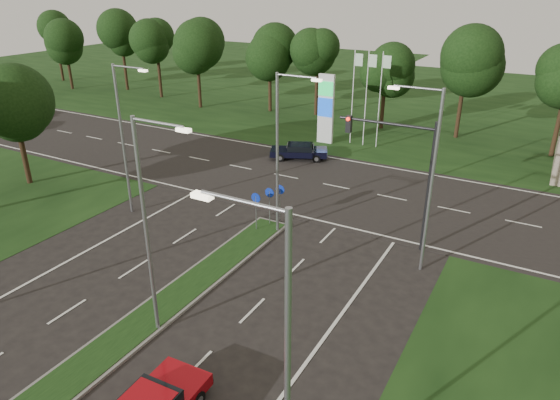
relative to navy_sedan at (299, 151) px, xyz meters
The scene contains 16 objects.
verge_far 27.29m from the navy_sedan, 81.58° to the left, with size 160.00×50.00×0.02m, color black.
cross_road 5.70m from the navy_sedan, 45.10° to the right, with size 160.00×12.00×0.02m, color black.
median_kerb 24.35m from the navy_sedan, 80.55° to the right, with size 2.00×26.00×0.12m, color slate.
streetlight_median_near 23.00m from the navy_sedan, 77.21° to the right, with size 2.53×0.22×9.00m.
streetlight_median_far 13.74m from the navy_sedan, 67.41° to the right, with size 2.53×0.22×9.00m.
streetlight_left_far 15.31m from the navy_sedan, 107.08° to the right, with size 2.53×0.22×9.00m.
streetlight_right_far 18.10m from the navy_sedan, 43.19° to the right, with size 2.53×0.22×9.00m.
streetlight_right_near 29.32m from the navy_sedan, 63.81° to the right, with size 2.53×0.22×9.00m.
traffic_signal 15.53m from the navy_sedan, 41.84° to the right, with size 5.10×0.42×7.00m.
median_signs 12.32m from the navy_sedan, 71.01° to the right, with size 1.16×1.76×2.38m.
gas_pylon 5.64m from the navy_sedan, 87.63° to the left, with size 5.80×1.26×8.00m.
tree_left_far 20.52m from the navy_sedan, 134.64° to the right, with size 5.20×5.20×8.86m.
treeline_far 14.03m from the navy_sedan, 71.04° to the left, with size 6.00×6.00×9.90m.
navy_sedan is the anchor object (origin of this frame).
far_car_a 28.87m from the navy_sedan, 167.82° to the right, with size 4.64×3.24×1.23m.
far_car_b 32.36m from the navy_sedan, behind, with size 4.86×2.38×1.36m.
Camera 1 is at (13.31, -6.08, 13.21)m, focal length 32.00 mm.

